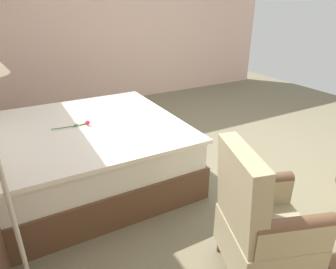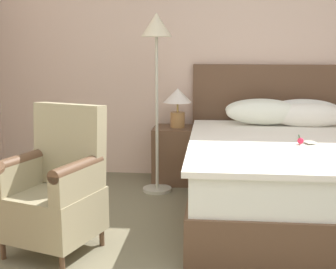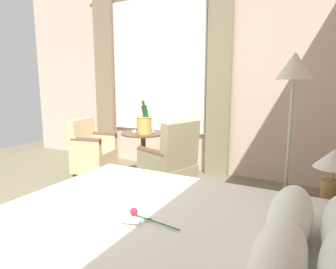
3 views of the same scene
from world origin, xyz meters
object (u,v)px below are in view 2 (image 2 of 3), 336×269
bed (295,170)px  bedside_lamp (178,101)px  nightstand (177,155)px  floor_lamp_brass (157,49)px  armchair_by_window (56,190)px

bed → bedside_lamp: bearing=143.3°
nightstand → floor_lamp_brass: size_ratio=0.34×
nightstand → armchair_by_window: bearing=-111.9°
bedside_lamp → floor_lamp_brass: 0.64m
armchair_by_window → bed: bearing=28.4°
bedside_lamp → armchair_by_window: 1.91m
bed → armchair_by_window: bearing=-151.6°
bedside_lamp → floor_lamp_brass: floor_lamp_brass is taller
bed → bedside_lamp: size_ratio=5.67×
bedside_lamp → floor_lamp_brass: bearing=-117.1°
bed → floor_lamp_brass: 1.65m
nightstand → armchair_by_window: size_ratio=0.57×
bed → floor_lamp_brass: (-1.23, 0.45, 1.00)m
bed → bedside_lamp: (-1.05, 0.78, 0.48)m
bed → armchair_by_window: size_ratio=2.26×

